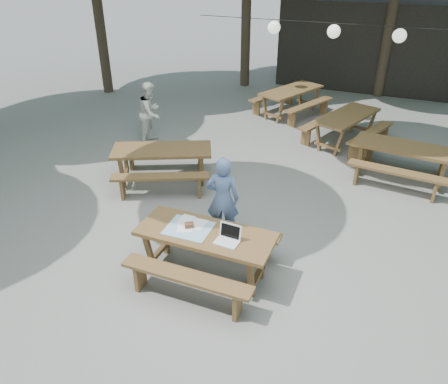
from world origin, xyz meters
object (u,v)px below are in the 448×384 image
main_picnic_table (206,252)px  picnic_table_nw (163,165)px  woman (223,199)px  second_person (151,113)px

main_picnic_table → picnic_table_nw: 3.11m
main_picnic_table → picnic_table_nw: size_ratio=0.84×
main_picnic_table → woman: woman is taller
picnic_table_nw → second_person: size_ratio=1.58×
main_picnic_table → woman: size_ratio=1.35×
main_picnic_table → picnic_table_nw: bearing=131.1°
picnic_table_nw → second_person: bearing=101.0°
woman → second_person: size_ratio=0.98×
picnic_table_nw → woman: woman is taller
woman → second_person: (-3.22, 3.15, 0.01)m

